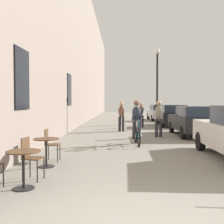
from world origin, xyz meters
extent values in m
cube|color=gray|center=(-3.45, 14.00, 5.83)|extent=(0.50, 68.00, 11.66)
cube|color=black|center=(-3.18, 4.59, 2.28)|extent=(0.04, 1.10, 1.70)
cube|color=black|center=(-3.18, 11.85, 2.32)|extent=(0.04, 1.10, 1.70)
cylinder|color=black|center=(-2.26, 2.03, 0.01)|extent=(0.40, 0.40, 0.02)
cylinder|color=black|center=(-2.26, 2.03, 0.36)|extent=(0.05, 0.05, 0.67)
cylinder|color=#4C331E|center=(-2.26, 2.03, 0.71)|extent=(0.64, 0.64, 0.02)
cylinder|color=black|center=(-2.70, 2.15, 0.23)|extent=(0.02, 0.02, 0.45)
cylinder|color=black|center=(-2.08, 2.76, 0.23)|extent=(0.02, 0.02, 0.45)
cylinder|color=black|center=(-2.13, 2.44, 0.23)|extent=(0.02, 0.02, 0.45)
cylinder|color=black|center=(-2.39, 2.81, 0.23)|extent=(0.02, 0.02, 0.45)
cylinder|color=black|center=(-2.45, 2.49, 0.23)|extent=(0.02, 0.02, 0.45)
cube|color=#4C331E|center=(-2.26, 2.62, 0.46)|extent=(0.44, 0.44, 0.02)
cube|color=#4C331E|center=(-2.44, 2.65, 0.68)|extent=(0.07, 0.34, 0.42)
cylinder|color=black|center=(-2.30, 3.79, 0.01)|extent=(0.40, 0.40, 0.02)
cylinder|color=black|center=(-2.30, 3.79, 0.36)|extent=(0.05, 0.05, 0.67)
cylinder|color=#4C331E|center=(-2.30, 3.79, 0.71)|extent=(0.64, 0.64, 0.02)
cylinder|color=black|center=(-2.14, 4.64, 0.23)|extent=(0.02, 0.02, 0.45)
cylinder|color=black|center=(-2.14, 4.32, 0.23)|extent=(0.02, 0.02, 0.45)
cylinder|color=black|center=(-2.47, 4.64, 0.23)|extent=(0.02, 0.02, 0.45)
cylinder|color=black|center=(-2.46, 4.31, 0.23)|extent=(0.02, 0.02, 0.45)
cube|color=#4C331E|center=(-2.30, 4.48, 0.46)|extent=(0.38, 0.38, 0.02)
cube|color=#4C331E|center=(-2.48, 4.47, 0.68)|extent=(0.02, 0.34, 0.42)
torus|color=black|center=(0.25, 7.00, 0.33)|extent=(0.09, 0.71, 0.71)
torus|color=black|center=(0.20, 8.05, 0.33)|extent=(0.09, 0.71, 0.71)
cylinder|color=#286084|center=(0.20, 7.96, 0.61)|extent=(0.05, 0.22, 0.58)
cylinder|color=#286084|center=(0.23, 7.46, 0.95)|extent=(0.08, 0.83, 0.14)
cylinder|color=#286084|center=(0.25, 7.03, 0.67)|extent=(0.04, 0.09, 0.67)
cylinder|color=#286084|center=(0.23, 7.55, 0.37)|extent=(0.09, 1.00, 0.12)
cylinder|color=black|center=(0.25, 7.05, 1.00)|extent=(0.52, 0.06, 0.03)
ellipsoid|color=black|center=(0.21, 7.87, 0.93)|extent=(0.12, 0.24, 0.06)
ellipsoid|color=#2D3342|center=(0.21, 7.79, 1.21)|extent=(0.36, 0.37, 0.59)
sphere|color=brown|center=(0.22, 7.75, 1.60)|extent=(0.22, 0.22, 0.22)
cylinder|color=#26262D|center=(0.32, 7.72, 0.55)|extent=(0.15, 0.40, 0.75)
cylinder|color=#26262D|center=(0.12, 7.71, 0.55)|extent=(0.15, 0.40, 0.75)
cylinder|color=#2D3342|center=(0.38, 7.41, 1.20)|extent=(0.14, 0.75, 0.48)
cylinder|color=#2D3342|center=(0.09, 7.40, 1.20)|extent=(0.11, 0.75, 0.48)
cylinder|color=#26262D|center=(1.49, 9.86, 0.42)|extent=(0.14, 0.14, 0.84)
cylinder|color=#26262D|center=(1.29, 9.86, 0.42)|extent=(0.14, 0.14, 0.84)
ellipsoid|color=gray|center=(1.39, 9.86, 1.17)|extent=(0.35, 0.25, 0.66)
sphere|color=tan|center=(1.39, 9.86, 1.60)|extent=(0.22, 0.22, 0.22)
cylinder|color=#26262D|center=(-0.44, 12.35, 0.41)|extent=(0.14, 0.14, 0.81)
cylinder|color=#26262D|center=(-0.24, 12.35, 0.41)|extent=(0.14, 0.14, 0.81)
ellipsoid|color=brown|center=(-0.34, 12.35, 1.13)|extent=(0.34, 0.24, 0.64)
sphere|color=tan|center=(-0.34, 12.35, 1.55)|extent=(0.22, 0.22, 0.22)
cylinder|color=#26262D|center=(1.05, 14.73, 0.40)|extent=(0.14, 0.14, 0.79)
cylinder|color=#26262D|center=(0.85, 14.71, 0.40)|extent=(0.14, 0.14, 0.79)
ellipsoid|color=brown|center=(0.95, 14.72, 1.11)|extent=(0.36, 0.27, 0.63)
sphere|color=tan|center=(0.95, 14.72, 1.52)|extent=(0.22, 0.22, 0.22)
cylinder|color=#26262D|center=(-0.39, 16.42, 0.42)|extent=(0.14, 0.14, 0.84)
cylinder|color=#26262D|center=(-0.19, 16.43, 0.42)|extent=(0.14, 0.14, 0.84)
ellipsoid|color=#9E9384|center=(-0.29, 16.43, 1.18)|extent=(0.36, 0.27, 0.67)
sphere|color=#A57A5B|center=(-0.29, 16.43, 1.61)|extent=(0.22, 0.22, 0.22)
cylinder|color=black|center=(1.85, 13.82, 2.30)|extent=(0.12, 0.12, 4.60)
sphere|color=silver|center=(1.85, 13.82, 4.74)|extent=(0.32, 0.32, 0.32)
cylinder|color=black|center=(2.29, 6.30, 0.31)|extent=(0.22, 0.63, 0.62)
cube|color=black|center=(3.14, 10.49, 0.63)|extent=(1.69, 4.08, 0.66)
cube|color=#283342|center=(3.14, 10.00, 1.20)|extent=(1.42, 2.20, 0.49)
cylinder|color=black|center=(2.37, 11.84, 0.29)|extent=(0.19, 0.59, 0.59)
cylinder|color=black|center=(3.91, 11.84, 0.29)|extent=(0.19, 0.59, 0.59)
cylinder|color=black|center=(2.37, 9.15, 0.29)|extent=(0.19, 0.59, 0.59)
cylinder|color=black|center=(3.90, 9.15, 0.29)|extent=(0.19, 0.59, 0.59)
cube|color=black|center=(3.20, 16.07, 0.63)|extent=(1.85, 4.17, 0.67)
cube|color=#283342|center=(3.18, 15.58, 1.21)|extent=(1.51, 2.27, 0.50)
cylinder|color=black|center=(2.48, 17.46, 0.30)|extent=(0.21, 0.60, 0.59)
cylinder|color=black|center=(4.03, 17.40, 0.30)|extent=(0.21, 0.60, 0.59)
cylinder|color=black|center=(2.38, 14.75, 0.30)|extent=(0.21, 0.60, 0.59)
cylinder|color=black|center=(3.92, 14.69, 0.30)|extent=(0.21, 0.60, 0.59)
cube|color=#B7B7BC|center=(3.11, 21.91, 0.62)|extent=(1.79, 4.06, 0.65)
cube|color=#283342|center=(3.13, 21.42, 1.18)|extent=(1.46, 2.21, 0.48)
cylinder|color=black|center=(2.31, 23.20, 0.29)|extent=(0.21, 0.58, 0.58)
cylinder|color=black|center=(3.83, 23.25, 0.29)|extent=(0.21, 0.58, 0.58)
cylinder|color=black|center=(2.40, 20.56, 0.29)|extent=(0.21, 0.58, 0.58)
cylinder|color=black|center=(3.91, 20.61, 0.29)|extent=(0.21, 0.58, 0.58)
camera|label=1|loc=(-0.47, -3.03, 1.62)|focal=44.02mm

